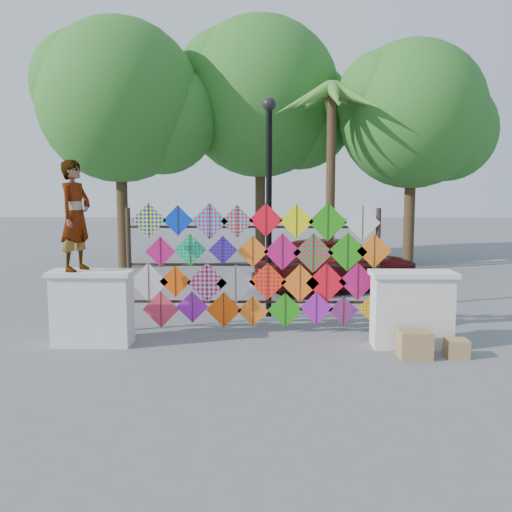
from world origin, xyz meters
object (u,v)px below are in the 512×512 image
kite_rack (259,267)px  sedan (337,263)px  lamppost (269,186)px  vendor_woman (75,216)px

kite_rack → sedan: 4.71m
kite_rack → lamppost: (0.19, 1.27, 1.47)m
kite_rack → vendor_woman: bearing=-163.1°
kite_rack → vendor_woman: 3.33m
kite_rack → sedan: kite_rack is taller
sedan → lamppost: (-1.77, -2.98, 1.96)m
sedan → lamppost: size_ratio=0.96×
kite_rack → vendor_woman: size_ratio=2.64×
vendor_woman → lamppost: size_ratio=0.41×
vendor_woman → lamppost: lamppost is taller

